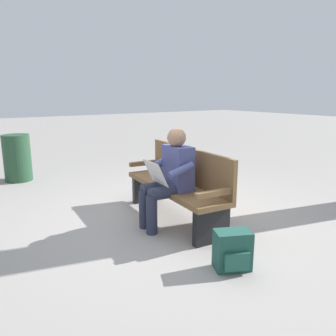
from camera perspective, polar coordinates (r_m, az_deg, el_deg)
name	(u,v)px	position (r m, az deg, el deg)	size (l,w,h in m)	color
ground_plane	(174,219)	(4.30, 1.02, -8.67)	(40.00, 40.00, 0.00)	gray
bench_near	(179,183)	(4.19, 1.88, -2.64)	(1.84, 0.65, 0.90)	brown
person_seated	(170,175)	(3.88, 0.28, -1.28)	(0.60, 0.60, 1.18)	#474C84
backpack	(233,251)	(3.15, 11.04, -13.75)	(0.33, 0.38, 0.36)	#1E4C42
trash_bin	(17,158)	(6.61, -24.45, 1.60)	(0.48, 0.48, 0.84)	#23472D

